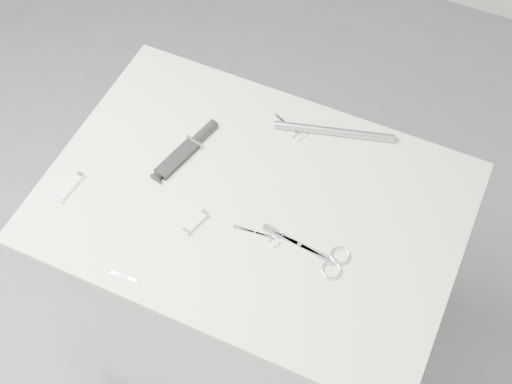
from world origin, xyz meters
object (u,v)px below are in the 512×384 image
at_px(large_shears, 323,256).
at_px(pocket_knife_a, 70,187).
at_px(metal_rail, 334,131).
at_px(embroidery_scissors_b, 295,131).
at_px(pocket_knife_b, 196,223).
at_px(tiny_scissors, 129,278).
at_px(embroidery_scissors_a, 266,236).
at_px(sheathed_knife, 190,147).
at_px(plinth, 253,288).

relative_size(large_shears, pocket_knife_a, 2.25).
height_order(pocket_knife_a, metal_rail, metal_rail).
height_order(embroidery_scissors_b, pocket_knife_b, pocket_knife_b).
bearing_deg(pocket_knife_a, pocket_knife_b, -77.58).
xyz_separation_m(embroidery_scissors_b, metal_rail, (0.10, 0.03, 0.01)).
bearing_deg(large_shears, embroidery_scissors_b, 129.05).
xyz_separation_m(large_shears, tiny_scissors, (-0.37, -0.23, -0.00)).
bearing_deg(pocket_knife_a, large_shears, -77.07).
height_order(embroidery_scissors_a, pocket_knife_a, pocket_knife_a).
relative_size(embroidery_scissors_b, sheathed_knife, 0.50).
relative_size(tiny_scissors, pocket_knife_b, 0.97).
height_order(embroidery_scissors_a, tiny_scissors, same).
bearing_deg(metal_rail, pocket_knife_b, -117.08).
bearing_deg(tiny_scissors, pocket_knife_b, 65.84).
relative_size(sheathed_knife, pocket_knife_a, 2.24).
distance_m(tiny_scissors, pocket_knife_a, 0.29).
bearing_deg(pocket_knife_a, sheathed_knife, -36.40).
distance_m(embroidery_scissors_a, pocket_knife_b, 0.17).
relative_size(tiny_scissors, pocket_knife_a, 0.78).
distance_m(plinth, large_shears, 0.52).
height_order(large_shears, embroidery_scissors_a, large_shears).
distance_m(plinth, pocket_knife_b, 0.50).
bearing_deg(tiny_scissors, plinth, 57.65).
relative_size(embroidery_scissors_a, metal_rail, 0.38).
relative_size(embroidery_scissors_a, tiny_scissors, 1.58).
bearing_deg(embroidery_scissors_b, pocket_knife_a, -113.91).
xyz_separation_m(embroidery_scissors_a, pocket_knife_a, (-0.49, -0.08, 0.00)).
relative_size(plinth, large_shears, 4.21).
height_order(sheathed_knife, pocket_knife_b, sheathed_knife).
distance_m(embroidery_scissors_a, tiny_scissors, 0.33).
distance_m(embroidery_scissors_b, sheathed_knife, 0.27).
bearing_deg(pocket_knife_a, plinth, -64.21).
bearing_deg(metal_rail, pocket_knife_a, -140.72).
xyz_separation_m(large_shears, pocket_knife_b, (-0.30, -0.04, 0.00)).
xyz_separation_m(plinth, sheathed_knife, (-0.21, 0.08, 0.48)).
distance_m(plinth, tiny_scissors, 0.59).
bearing_deg(embroidery_scissors_a, embroidery_scissors_b, 94.46).
bearing_deg(sheathed_knife, tiny_scissors, -159.71).
height_order(tiny_scissors, metal_rail, metal_rail).
height_order(large_shears, embroidery_scissors_b, large_shears).
bearing_deg(plinth, embroidery_scissors_a, -47.61).
height_order(sheathed_knife, pocket_knife_a, sheathed_knife).
relative_size(pocket_knife_a, metal_rail, 0.31).
bearing_deg(sheathed_knife, plinth, -96.35).
height_order(plinth, tiny_scissors, tiny_scissors).
bearing_deg(pocket_knife_b, pocket_knife_a, 112.47).
bearing_deg(pocket_knife_b, sheathed_knife, 46.97).
distance_m(plinth, embroidery_scissors_b, 0.53).
xyz_separation_m(large_shears, metal_rail, (-0.11, 0.35, 0.01)).
relative_size(embroidery_scissors_b, tiny_scissors, 1.44).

